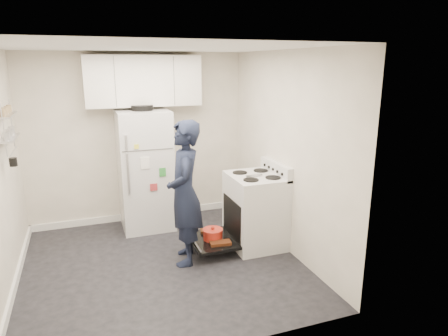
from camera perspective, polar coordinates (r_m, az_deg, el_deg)
name	(u,v)px	position (r m, az deg, el deg)	size (l,w,h in m)	color
room	(155,167)	(4.56, -9.78, 0.15)	(3.21, 3.21, 2.51)	black
electric_range	(254,211)	(5.26, 4.38, -6.14)	(0.66, 0.76, 1.10)	silver
open_oven_door	(212,238)	(5.18, -1.69, -9.93)	(0.55, 0.70, 0.21)	black
refrigerator	(145,170)	(5.82, -11.19, -0.25)	(0.72, 0.74, 1.78)	silver
upper_cabinets	(143,81)	(5.82, -11.45, 12.11)	(1.60, 0.33, 0.70)	silver
wall_shelf_rack	(8,127)	(4.91, -28.47, 5.20)	(0.14, 0.60, 0.61)	#B2B2B7
person	(185,193)	(4.71, -5.64, -3.61)	(0.63, 0.41, 1.72)	black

